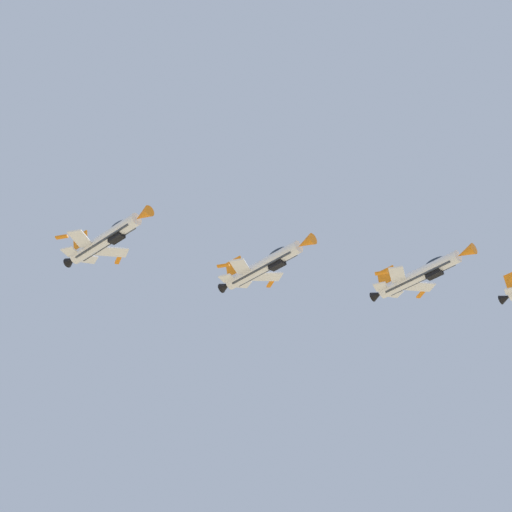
{
  "coord_description": "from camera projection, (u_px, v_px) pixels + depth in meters",
  "views": [
    {
      "loc": [
        -2.45,
        -7.12,
        1.97
      ],
      "look_at": [
        24.48,
        87.48,
        78.2
      ],
      "focal_mm": 67.63,
      "sensor_mm": 36.0,
      "label": 1
    }
  ],
  "objects": [
    {
      "name": "fighter_jet_left_wing",
      "position": [
        421.0,
        274.0,
        125.93
      ],
      "size": [
        11.37,
        14.24,
        4.39
      ],
      "rotation": [
        0.0,
        0.16,
        3.7
      ],
      "color": "white"
    },
    {
      "name": "fighter_jet_left_outer",
      "position": [
        106.0,
        238.0,
        123.22
      ],
      "size": [
        11.37,
        14.24,
        4.38
      ],
      "rotation": [
        0.0,
        0.17,
        3.7
      ],
      "color": "white"
    },
    {
      "name": "fighter_jet_right_wing",
      "position": [
        265.0,
        265.0,
        124.96
      ],
      "size": [
        11.32,
        14.24,
        4.38
      ],
      "rotation": [
        0.0,
        0.23,
        3.7
      ],
      "color": "white"
    }
  ]
}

